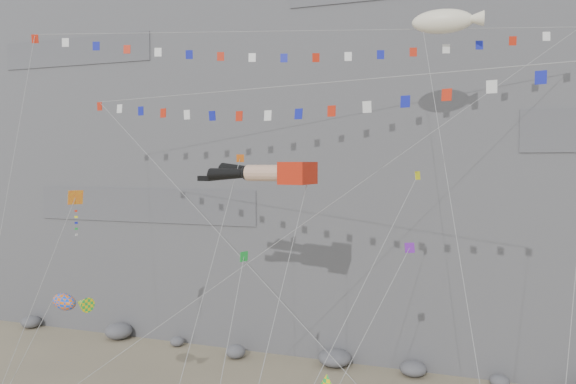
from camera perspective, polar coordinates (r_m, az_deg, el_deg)
The scene contains 12 objects.
cliff at distance 58.34m, azimuth 8.74°, elevation 12.04°, with size 80.00×28.00×50.00m, color slate.
talus_boulders at distance 45.59m, azimuth 4.77°, elevation -16.49°, with size 60.00×3.00×1.20m, color slate, non-canonical shape.
legs_kite at distance 32.65m, azimuth -2.14°, elevation 1.94°, with size 7.86×16.29×21.10m.
flag_banner_upper at distance 36.55m, azimuth 1.18°, elevation 16.01°, with size 32.88×17.89×30.76m.
flag_banner_lower at distance 29.75m, azimuth -0.49°, elevation 10.63°, with size 27.98×9.16×24.09m.
harlequin_kite at distance 34.32m, azimuth -20.82°, elevation -0.62°, with size 3.67×6.10×14.99m.
fish_windsock at distance 34.00m, azimuth -21.81°, elevation -10.34°, with size 5.25×4.34×9.32m.
blimp_windsock at distance 36.44m, azimuth 15.43°, elevation 16.30°, with size 6.15×14.01×27.83m.
small_kite_a at distance 33.60m, azimuth -5.08°, elevation 2.69°, with size 1.73×13.55×20.62m.
small_kite_b at distance 30.16m, azimuth 12.08°, elevation -5.92°, with size 5.49×11.08×16.09m.
small_kite_c at distance 28.93m, azimuth -4.57°, elevation -6.93°, with size 1.77×8.84×13.73m.
small_kite_d at distance 31.84m, azimuth 12.67°, elevation 0.88°, with size 6.11×15.65×21.99m.
Camera 1 is at (10.95, -24.56, 15.80)m, focal length 35.00 mm.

